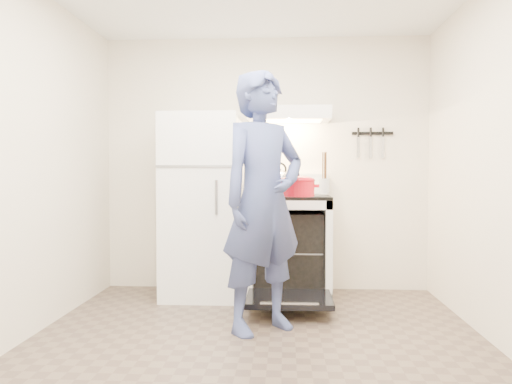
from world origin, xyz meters
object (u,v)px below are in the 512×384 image
at_px(dutch_oven, 297,188).
at_px(person, 263,201).
at_px(stove_body, 289,248).
at_px(tea_kettle, 279,179).
at_px(refrigerator, 203,206).

bearing_deg(dutch_oven, person, -128.31).
bearing_deg(stove_body, tea_kettle, 133.04).
height_order(tea_kettle, person, person).
xyz_separation_m(refrigerator, dutch_oven, (0.87, -0.68, 0.19)).
distance_m(tea_kettle, dutch_oven, 0.82).
bearing_deg(person, dutch_oven, 12.68).
bearing_deg(dutch_oven, stove_body, 94.98).
relative_size(stove_body, tea_kettle, 2.96).
distance_m(stove_body, person, 1.16).
bearing_deg(stove_body, dutch_oven, -85.02).
relative_size(refrigerator, stove_body, 1.85).
distance_m(refrigerator, person, 1.18).
distance_m(stove_body, dutch_oven, 0.92).
bearing_deg(tea_kettle, stove_body, -46.96).
bearing_deg(refrigerator, person, -58.47).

